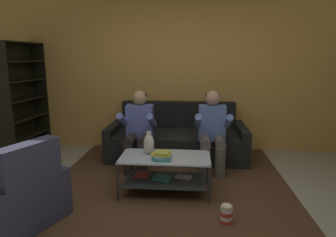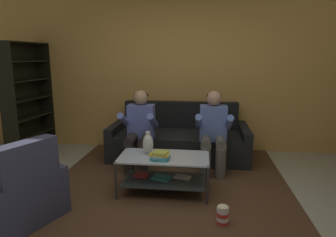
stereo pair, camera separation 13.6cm
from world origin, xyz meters
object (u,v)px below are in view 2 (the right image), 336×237
book_stack (160,156)px  person_seated_left (140,127)px  popcorn_tub (223,215)px  coffee_table (164,169)px  couch (179,140)px  armchair (9,195)px  person_seated_right (213,129)px  bookshelf (26,107)px  vase (148,143)px

book_stack → person_seated_left: bearing=115.5°
popcorn_tub → coffee_table: bearing=136.5°
couch → armchair: 2.62m
couch → popcorn_tub: couch is taller
person_seated_left → couch: bearing=47.2°
armchair → book_stack: bearing=25.7°
coffee_table → popcorn_tub: bearing=-43.5°
person_seated_right → coffee_table: (-0.60, -0.78, -0.32)m
couch → coffee_table: 1.34m
coffee_table → armchair: bearing=-150.9°
book_stack → armchair: 1.58m
book_stack → bookshelf: bearing=150.3°
book_stack → coffee_table: bearing=78.7°
bookshelf → popcorn_tub: (3.17, -1.93, -0.68)m
vase → popcorn_tub: 1.21m
person_seated_right → armchair: person_seated_right is taller
person_seated_left → book_stack: 1.00m
person_seated_right → book_stack: (-0.62, -0.90, -0.12)m
person_seated_left → book_stack: (0.43, -0.89, -0.12)m
person_seated_right → coffee_table: size_ratio=1.08×
vase → bookshelf: bearing=152.0°
couch → person_seated_left: bearing=-132.8°
person_seated_right → vase: person_seated_right is taller
person_seated_left → armchair: person_seated_left is taller
vase → bookshelf: (-2.31, 1.23, 0.20)m
bookshelf → person_seated_left: bearing=-14.3°
couch → book_stack: (-0.10, -1.46, 0.22)m
couch → person_seated_right: bearing=-47.2°
couch → person_seated_right: 0.84m
vase → armchair: (-1.24, -0.87, -0.31)m
book_stack → popcorn_tub: 0.94m
bookshelf → armchair: 2.41m
person_seated_left → popcorn_tub: (1.11, -1.41, -0.52)m
vase → book_stack: size_ratio=1.14×
coffee_table → book_stack: 0.23m
person_seated_right → popcorn_tub: (0.07, -1.41, -0.52)m
couch → vase: 1.33m
person_seated_left → popcorn_tub: person_seated_left is taller
couch → person_seated_left: 0.84m
coffee_table → armchair: 1.64m
person_seated_left → coffee_table: 0.95m
coffee_table → popcorn_tub: coffee_table is taller
person_seated_right → couch: bearing=132.8°
couch → book_stack: couch is taller
person_seated_right → book_stack: person_seated_right is taller
book_stack → couch: bearing=86.2°
popcorn_tub → person_seated_right: bearing=92.7°
vase → popcorn_tub: vase is taller
person_seated_right → person_seated_left: bearing=-180.0°
couch → person_seated_right: size_ratio=1.91×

